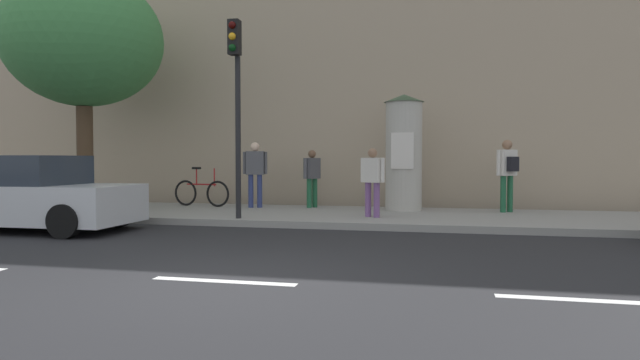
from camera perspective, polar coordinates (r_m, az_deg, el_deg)
The scene contains 13 objects.
ground_plane at distance 6.77m, azimuth -9.96°, elevation -10.33°, with size 80.00×80.00×0.00m, color #232326.
sidewalk_curb at distance 13.42m, azimuth 1.66°, elevation -3.75°, with size 36.00×4.00×0.15m, color gray.
lane_markings at distance 6.77m, azimuth -9.96°, elevation -10.30°, with size 25.80×0.16×0.01m.
building_backdrop at distance 18.71m, azimuth 4.71°, elevation 14.61°, with size 36.00×5.00×10.98m, color tan.
traffic_light at distance 12.28m, azimuth -8.70°, elevation 9.59°, with size 0.24×0.45×4.31m.
poster_column at distance 14.25m, azimuth 8.67°, elevation 2.92°, with size 1.02×1.02×2.96m.
street_tree at distance 16.04m, azimuth -23.33°, elevation 13.11°, with size 4.07×4.07×6.16m.
pedestrian_tallest at distance 14.29m, azimuth 18.86°, elevation 1.13°, with size 0.53×0.53×1.79m.
pedestrian_near_pole at distance 12.46m, azimuth 5.46°, elevation 0.35°, with size 0.58×0.46×1.55m.
pedestrian_in_dark_shirt at distance 14.93m, azimuth -6.74°, elevation 1.17°, with size 0.64×0.35×1.76m.
pedestrian_with_backpack at distance 14.84m, azimuth -0.83°, elevation 0.61°, with size 0.42×0.54×1.55m.
bicycle_leaning at distance 15.59m, azimuth -12.19°, elevation -1.26°, with size 1.76×0.34×1.09m.
parked_car_red at distance 12.84m, azimuth -28.55°, elevation -1.33°, with size 4.59×2.03×1.53m.
Camera 1 is at (2.56, -6.10, 1.46)m, focal length 30.88 mm.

